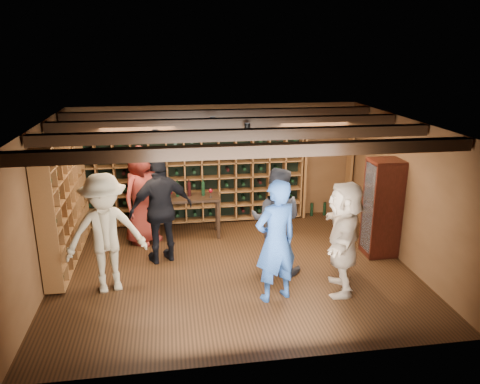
{
  "coord_description": "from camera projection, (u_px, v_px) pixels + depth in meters",
  "views": [
    {
      "loc": [
        -0.99,
        -7.21,
        3.68
      ],
      "look_at": [
        0.15,
        0.2,
        1.31
      ],
      "focal_mm": 35.0,
      "sensor_mm": 36.0,
      "label": 1
    }
  ],
  "objects": [
    {
      "name": "guest_beige",
      "position": [
        344.0,
        237.0,
        7.09
      ],
      "size": [
        1.0,
        1.73,
        1.78
      ],
      "primitive_type": "imported",
      "rotation": [
        0.0,
        0.0,
        4.41
      ],
      "color": "tan",
      "rests_on": "ground"
    },
    {
      "name": "guest_woman_black",
      "position": [
        161.0,
        210.0,
        8.07
      ],
      "size": [
        1.22,
        0.83,
        1.92
      ],
      "primitive_type": "imported",
      "rotation": [
        0.0,
        0.0,
        3.49
      ],
      "color": "black",
      "rests_on": "ground"
    },
    {
      "name": "wine_rack_back",
      "position": [
        193.0,
        171.0,
        9.82
      ],
      "size": [
        4.65,
        0.3,
        2.2
      ],
      "color": "brown",
      "rests_on": "ground"
    },
    {
      "name": "man_grey_suit",
      "position": [
        276.0,
        220.0,
        7.74
      ],
      "size": [
        1.07,
        0.96,
        1.8
      ],
      "primitive_type": "imported",
      "rotation": [
        0.0,
        0.0,
        2.76
      ],
      "color": "black",
      "rests_on": "ground"
    },
    {
      "name": "ground",
      "position": [
        233.0,
        269.0,
        8.04
      ],
      "size": [
        6.0,
        6.0,
        0.0
      ],
      "primitive_type": "plane",
      "color": "#341D0E",
      "rests_on": "ground"
    },
    {
      "name": "guest_khaki",
      "position": [
        106.0,
        234.0,
        7.09
      ],
      "size": [
        1.34,
        0.96,
        1.88
      ],
      "primitive_type": "imported",
      "rotation": [
        0.0,
        0.0,
        0.23
      ],
      "color": "gray",
      "rests_on": "ground"
    },
    {
      "name": "crate_shelf",
      "position": [
        329.0,
        147.0,
        10.1
      ],
      "size": [
        1.2,
        0.32,
        2.07
      ],
      "color": "brown",
      "rests_on": "ground"
    },
    {
      "name": "guest_red_floral",
      "position": [
        143.0,
        195.0,
        8.87
      ],
      "size": [
        1.07,
        1.1,
        1.91
      ],
      "primitive_type": "imported",
      "rotation": [
        0.0,
        0.0,
        0.85
      ],
      "color": "maroon",
      "rests_on": "ground"
    },
    {
      "name": "tasting_table",
      "position": [
        192.0,
        201.0,
        9.21
      ],
      "size": [
        1.1,
        0.56,
        1.11
      ],
      "rotation": [
        0.0,
        0.0,
        -0.01
      ],
      "color": "black",
      "rests_on": "ground"
    },
    {
      "name": "room_shell",
      "position": [
        232.0,
        128.0,
        7.36
      ],
      "size": [
        6.0,
        6.0,
        6.0
      ],
      "color": "brown",
      "rests_on": "ground"
    },
    {
      "name": "man_blue_shirt",
      "position": [
        276.0,
        241.0,
        6.83
      ],
      "size": [
        0.79,
        0.64,
        1.88
      ],
      "primitive_type": "imported",
      "rotation": [
        0.0,
        0.0,
        3.47
      ],
      "color": "navy",
      "rests_on": "ground"
    },
    {
      "name": "display_cabinet",
      "position": [
        382.0,
        210.0,
        8.36
      ],
      "size": [
        0.55,
        0.5,
        1.75
      ],
      "color": "#3A110B",
      "rests_on": "ground"
    },
    {
      "name": "wine_rack_left",
      "position": [
        64.0,
        198.0,
        8.07
      ],
      "size": [
        0.3,
        2.65,
        2.2
      ],
      "color": "brown",
      "rests_on": "ground"
    }
  ]
}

